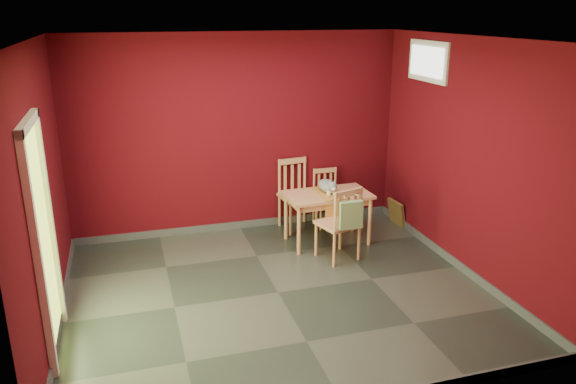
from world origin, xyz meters
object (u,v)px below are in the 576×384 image
object	(u,v)px
chair_near	(340,223)
cat	(327,184)
tote_bag	(351,215)
chair_far_right	(327,197)
chair_far_left	(297,194)
dining_table	(328,200)
picture_frame	(396,213)

from	to	relation	value
chair_near	cat	bearing A→B (deg)	84.70
tote_bag	cat	distance (m)	0.86
chair_far_right	cat	distance (m)	0.69
chair_far_left	chair_near	size ratio (longest dim) A/B	1.04
dining_table	tote_bag	distance (m)	0.77
dining_table	cat	bearing A→B (deg)	78.21
dining_table	chair_near	bearing A→B (deg)	-94.36
chair_near	cat	world-z (taller)	chair_near
chair_far_left	cat	bearing A→B (deg)	-65.55
dining_table	picture_frame	size ratio (longest dim) A/B	3.01
chair_far_right	chair_near	world-z (taller)	chair_near
dining_table	chair_near	world-z (taller)	chair_near
chair_far_left	picture_frame	distance (m)	1.48
dining_table	picture_frame	xyz separation A→B (m)	(1.18, 0.31, -0.42)
chair_near	dining_table	bearing A→B (deg)	85.64
chair_far_right	tote_bag	xyz separation A→B (m)	(-0.23, -1.38, 0.25)
chair_far_right	picture_frame	world-z (taller)	chair_far_right
chair_far_right	tote_bag	distance (m)	1.42
dining_table	cat	xyz separation A→B (m)	(0.02, 0.08, 0.19)
dining_table	chair_far_right	xyz separation A→B (m)	(0.23, 0.61, -0.18)
chair_far_right	cat	world-z (taller)	cat
cat	picture_frame	distance (m)	1.33
cat	chair_far_left	bearing A→B (deg)	107.43
chair_far_left	cat	size ratio (longest dim) A/B	2.24
picture_frame	chair_near	bearing A→B (deg)	-144.85
chair_near	tote_bag	world-z (taller)	chair_near
chair_near	tote_bag	bearing A→B (deg)	-79.89
chair_far_left	tote_bag	xyz separation A→B (m)	(0.23, -1.39, 0.16)
dining_table	chair_far_right	size ratio (longest dim) A/B	1.37
chair_far_left	chair_far_right	distance (m)	0.47
chair_far_right	picture_frame	size ratio (longest dim) A/B	2.20
dining_table	chair_near	distance (m)	0.56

